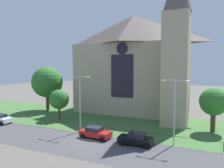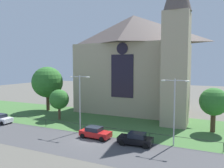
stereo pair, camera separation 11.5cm
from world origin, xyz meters
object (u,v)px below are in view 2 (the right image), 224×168
Objects in this scene: streetlamp_far at (174,103)px; parked_car_red at (95,132)px; tree_right_far at (214,102)px; tree_left_far at (47,82)px; parked_car_black at (136,139)px; streetlamp_near at (80,96)px; parked_car_white at (0,119)px; church_building at (136,63)px; tree_left_near at (59,99)px.

parked_car_red is (-10.01, -1.55, -4.43)m from streetlamp_far.
streetlamp_far is (-4.25, -8.08, 0.77)m from tree_right_far.
tree_left_far is 2.20× the size of parked_car_black.
streetlamp_far is at bearing -20.27° from tree_left_far.
streetlamp_near reaches higher than parked_car_black.
tree_left_far is (-32.58, 2.38, 1.70)m from tree_right_far.
tree_right_far is 1.54× the size of parked_car_white.
church_building is at bearing 46.49° from parked_car_white.
parked_car_red is (-14.27, -9.63, -3.66)m from tree_right_far.
tree_left_near is 0.57× the size of tree_left_far.
parked_car_black is (5.78, -0.21, 0.00)m from parked_car_red.
church_building is at bearing 149.53° from tree_right_far.
tree_left_far reaches higher than parked_car_white.
tree_left_near is 0.83× the size of tree_right_far.
parked_car_white is at bearing -174.68° from streetlamp_near.
parked_car_red is (18.39, -0.15, 0.00)m from parked_car_white.
streetlamp_near is (-17.62, -8.08, 0.86)m from tree_right_far.
streetlamp_near reaches higher than parked_car_red.
streetlamp_near is at bearing -34.97° from tree_left_far.
tree_right_far is at bearing -30.47° from church_building.
parked_car_black is at bearing -21.64° from tree_left_near.
parked_car_white is (-32.66, -9.48, -3.66)m from tree_right_far.
parked_car_red is at bearing 0.20° from parked_car_white.
streetlamp_near reaches higher than tree_left_near.
parked_car_red is at bearing -4.58° from parked_car_black.
streetlamp_far is 1.89× the size of parked_car_red.
tree_left_far is at bearing 145.03° from streetlamp_near.
streetlamp_far reaches higher than parked_car_red.
tree_right_far is at bearing 36.85° from parked_car_red.
streetlamp_far is at bearing 3.49° from parked_car_white.
tree_right_far is at bearing 7.32° from tree_left_near.
tree_left_far reaches higher than parked_car_black.
parked_car_black is (6.42, -18.62, -9.53)m from church_building.
streetlamp_far is at bearing -0.00° from streetlamp_near.
tree_left_far is at bearing -160.10° from church_building.
parked_car_black is at bearing -0.19° from parked_car_white.
church_building is 19.25m from tree_left_far.
parked_car_red is at bearing -24.80° from streetlamp_near.
tree_right_far is at bearing 16.86° from parked_car_white.
tree_left_near is at bearing 152.38° from parked_car_red.
tree_left_near is 9.63m from tree_left_far.
tree_left_far is 1.14× the size of streetlamp_near.
tree_left_far is at bearing -29.40° from parked_car_black.
streetlamp_near is at bearing -99.13° from church_building.
tree_left_near is at bearing 40.50° from parked_car_white.
church_building is 21.88m from parked_car_black.
parked_car_white is 0.99× the size of parked_car_black.
tree_right_far is 34.20m from parked_car_white.
streetlamp_near reaches higher than streetlamp_far.
streetlamp_far reaches higher than parked_car_white.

